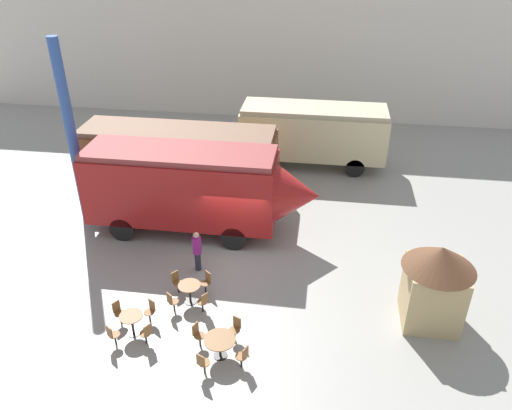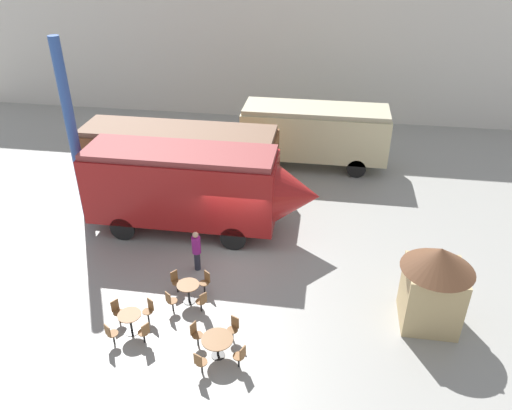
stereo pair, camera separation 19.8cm
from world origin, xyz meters
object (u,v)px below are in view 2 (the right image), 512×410
at_px(passenger_coach_vintage, 315,131).
at_px(cafe_table_mid, 130,319).
at_px(cafe_chair_0, 200,362).
at_px(cafe_table_far, 188,289).
at_px(streamlined_locomotive, 198,186).
at_px(visitor_person, 196,249).
at_px(cafe_table_near, 217,342).
at_px(ticket_kiosk, 434,282).
at_px(passenger_coach_wooden, 180,155).

height_order(passenger_coach_vintage, cafe_table_mid, passenger_coach_vintage).
bearing_deg(cafe_chair_0, cafe_table_far, 45.53).
bearing_deg(streamlined_locomotive, visitor_person, -78.21).
xyz_separation_m(cafe_table_near, ticket_kiosk, (6.65, 2.60, 1.08)).
bearing_deg(cafe_table_near, cafe_table_far, 124.04).
distance_m(visitor_person, ticket_kiosk, 8.57).
relative_size(passenger_coach_wooden, streamlined_locomotive, 0.96).
distance_m(passenger_coach_vintage, visitor_person, 10.89).
relative_size(cafe_table_mid, visitor_person, 0.45).
bearing_deg(cafe_table_far, cafe_table_mid, -129.78).
height_order(passenger_coach_wooden, ticket_kiosk, passenger_coach_wooden).
bearing_deg(cafe_table_far, streamlined_locomotive, 99.16).
bearing_deg(ticket_kiosk, cafe_table_near, -158.63).
bearing_deg(cafe_chair_0, ticket_kiosk, -39.90).
xyz_separation_m(cafe_chair_0, visitor_person, (-1.39, 4.98, 0.43)).
bearing_deg(streamlined_locomotive, cafe_chair_0, -75.77).
bearing_deg(visitor_person, passenger_coach_vintage, 68.93).
bearing_deg(visitor_person, cafe_table_far, -84.70).
height_order(passenger_coach_wooden, cafe_table_near, passenger_coach_wooden).
height_order(visitor_person, ticket_kiosk, ticket_kiosk).
bearing_deg(ticket_kiosk, cafe_table_far, -178.05).
bearing_deg(cafe_chair_0, cafe_table_near, 0.00).
bearing_deg(passenger_coach_vintage, cafe_chair_0, -99.45).
distance_m(cafe_table_near, ticket_kiosk, 7.22).
distance_m(passenger_coach_wooden, ticket_kiosk, 13.12).
relative_size(passenger_coach_vintage, streamlined_locomotive, 0.79).
distance_m(passenger_coach_wooden, cafe_table_mid, 9.76).
height_order(passenger_coach_wooden, cafe_table_mid, passenger_coach_wooden).
bearing_deg(passenger_coach_vintage, streamlined_locomotive, -121.02).
xyz_separation_m(cafe_table_far, cafe_chair_0, (1.21, -3.11, -0.07)).
distance_m(cafe_table_near, cafe_table_mid, 3.09).
xyz_separation_m(cafe_table_near, cafe_chair_0, (-0.36, -0.79, -0.08)).
relative_size(cafe_table_far, visitor_person, 0.47).
relative_size(cafe_chair_0, visitor_person, 0.51).
distance_m(streamlined_locomotive, ticket_kiosk, 9.94).
relative_size(cafe_table_near, visitor_person, 0.58).
bearing_deg(passenger_coach_vintage, cafe_table_near, -98.57).
bearing_deg(passenger_coach_vintage, cafe_table_far, -107.26).
bearing_deg(passenger_coach_vintage, cafe_table_mid, -110.69).
xyz_separation_m(cafe_table_near, visitor_person, (-1.74, 4.19, 0.34)).
bearing_deg(visitor_person, cafe_chair_0, -74.47).
relative_size(visitor_person, ticket_kiosk, 0.57).
xyz_separation_m(cafe_table_mid, visitor_person, (1.30, 3.63, 0.35)).
xyz_separation_m(cafe_table_far, visitor_person, (-0.17, 1.87, 0.35)).
xyz_separation_m(passenger_coach_vintage, streamlined_locomotive, (-4.46, -7.42, 0.26)).
relative_size(cafe_table_near, cafe_table_far, 1.24).
height_order(passenger_coach_vintage, ticket_kiosk, passenger_coach_vintage).
relative_size(passenger_coach_vintage, cafe_table_near, 7.74).
height_order(cafe_table_far, ticket_kiosk, ticket_kiosk).
height_order(passenger_coach_vintage, streamlined_locomotive, streamlined_locomotive).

